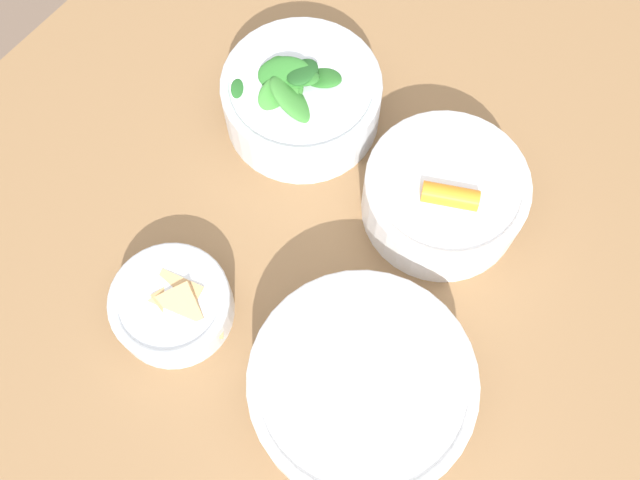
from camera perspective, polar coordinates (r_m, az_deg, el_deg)
The scene contains 6 objects.
ground_plane at distance 1.42m, azimuth -0.23°, elevation -14.16°, with size 10.00×10.00×0.00m, color brown.
dining_table at distance 0.79m, azimuth -0.40°, elevation -7.73°, with size 1.21×0.91×0.75m.
bowl_carrots at distance 0.70m, azimuth 9.95°, elevation 3.54°, with size 0.16×0.16×0.07m.
bowl_greens at distance 0.74m, azimuth -1.56°, elevation 11.28°, with size 0.16×0.16×0.09m.
bowl_beans_hotdog at distance 0.64m, azimuth 3.29°, elevation -11.70°, with size 0.20×0.20×0.07m.
bowl_cookies at distance 0.68m, azimuth -11.70°, elevation -5.10°, with size 0.11×0.12×0.05m.
Camera 1 is at (0.15, 0.12, 1.41)m, focal length 40.00 mm.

